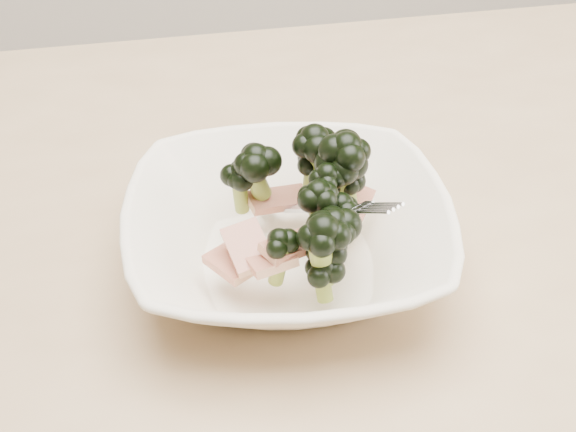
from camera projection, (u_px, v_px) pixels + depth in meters
The scene contains 2 objects.
dining_table at pixel (348, 295), 0.76m from camera, with size 1.20×0.80×0.75m.
broccoli_dish at pixel (293, 229), 0.62m from camera, with size 0.28×0.28×0.11m.
Camera 1 is at (-0.17, -0.54, 1.17)m, focal length 50.00 mm.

